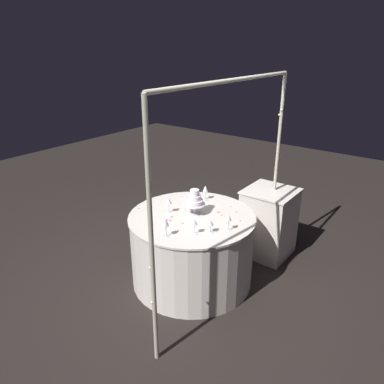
{
  "coord_description": "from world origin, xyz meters",
  "views": [
    {
      "loc": [
        2.64,
        2.0,
        2.39
      ],
      "look_at": [
        0.0,
        0.0,
        1.03
      ],
      "focal_mm": 33.9,
      "sensor_mm": 36.0,
      "label": 1
    }
  ],
  "objects_px": {
    "wine_glass_0": "(210,223)",
    "wine_glass_2": "(205,189)",
    "decorative_arch": "(229,164)",
    "tiered_cake": "(195,200)",
    "wine_glass_1": "(166,223)",
    "main_table": "(192,249)",
    "side_table": "(268,222)",
    "wine_glass_4": "(229,219)",
    "wine_glass_3": "(194,223)",
    "wine_glass_5": "(169,201)",
    "cake_knife": "(193,198)"
  },
  "relations": [
    {
      "from": "wine_glass_0",
      "to": "wine_glass_2",
      "type": "relative_size",
      "value": 0.81
    },
    {
      "from": "decorative_arch",
      "to": "tiered_cake",
      "type": "height_order",
      "value": "decorative_arch"
    },
    {
      "from": "wine_glass_0",
      "to": "wine_glass_1",
      "type": "relative_size",
      "value": 0.76
    },
    {
      "from": "wine_glass_1",
      "to": "wine_glass_2",
      "type": "xyz_separation_m",
      "value": [
        -0.9,
        -0.2,
        -0.01
      ]
    },
    {
      "from": "main_table",
      "to": "side_table",
      "type": "xyz_separation_m",
      "value": [
        -0.99,
        0.4,
        0.03
      ]
    },
    {
      "from": "wine_glass_1",
      "to": "wine_glass_4",
      "type": "relative_size",
      "value": 1.1
    },
    {
      "from": "wine_glass_0",
      "to": "wine_glass_4",
      "type": "distance_m",
      "value": 0.18
    },
    {
      "from": "wine_glass_0",
      "to": "side_table",
      "type": "bearing_deg",
      "value": 177.58
    },
    {
      "from": "main_table",
      "to": "wine_glass_3",
      "type": "xyz_separation_m",
      "value": [
        0.29,
        0.25,
        0.5
      ]
    },
    {
      "from": "side_table",
      "to": "wine_glass_2",
      "type": "relative_size",
      "value": 4.9
    },
    {
      "from": "wine_glass_0",
      "to": "wine_glass_1",
      "type": "bearing_deg",
      "value": -43.39
    },
    {
      "from": "wine_glass_5",
      "to": "cake_knife",
      "type": "bearing_deg",
      "value": -176.78
    },
    {
      "from": "wine_glass_3",
      "to": "wine_glass_2",
      "type": "bearing_deg",
      "value": -151.84
    },
    {
      "from": "main_table",
      "to": "wine_glass_5",
      "type": "xyz_separation_m",
      "value": [
        0.08,
        -0.24,
        0.51
      ]
    },
    {
      "from": "tiered_cake",
      "to": "wine_glass_2",
      "type": "distance_m",
      "value": 0.38
    },
    {
      "from": "wine_glass_3",
      "to": "wine_glass_4",
      "type": "distance_m",
      "value": 0.32
    },
    {
      "from": "main_table",
      "to": "wine_glass_1",
      "type": "height_order",
      "value": "wine_glass_1"
    },
    {
      "from": "wine_glass_1",
      "to": "cake_knife",
      "type": "bearing_deg",
      "value": -158.78
    },
    {
      "from": "side_table",
      "to": "tiered_cake",
      "type": "xyz_separation_m",
      "value": [
        0.93,
        -0.41,
        0.51
      ]
    },
    {
      "from": "main_table",
      "to": "side_table",
      "type": "bearing_deg",
      "value": 158.09
    },
    {
      "from": "decorative_arch",
      "to": "wine_glass_0",
      "type": "relative_size",
      "value": 15.57
    },
    {
      "from": "wine_glass_1",
      "to": "wine_glass_5",
      "type": "distance_m",
      "value": 0.5
    },
    {
      "from": "tiered_cake",
      "to": "wine_glass_0",
      "type": "distance_m",
      "value": 0.44
    },
    {
      "from": "wine_glass_1",
      "to": "cake_knife",
      "type": "distance_m",
      "value": 0.92
    },
    {
      "from": "side_table",
      "to": "wine_glass_0",
      "type": "relative_size",
      "value": 6.04
    },
    {
      "from": "wine_glass_2",
      "to": "main_table",
      "type": "bearing_deg",
      "value": 17.59
    },
    {
      "from": "decorative_arch",
      "to": "main_table",
      "type": "relative_size",
      "value": 1.64
    },
    {
      "from": "tiered_cake",
      "to": "decorative_arch",
      "type": "bearing_deg",
      "value": 82.18
    },
    {
      "from": "wine_glass_4",
      "to": "wine_glass_3",
      "type": "bearing_deg",
      "value": -40.64
    },
    {
      "from": "main_table",
      "to": "wine_glass_0",
      "type": "height_order",
      "value": "wine_glass_0"
    },
    {
      "from": "wine_glass_5",
      "to": "tiered_cake",
      "type": "bearing_deg",
      "value": 122.68
    },
    {
      "from": "wine_glass_1",
      "to": "wine_glass_3",
      "type": "height_order",
      "value": "wine_glass_1"
    },
    {
      "from": "wine_glass_0",
      "to": "wine_glass_5",
      "type": "distance_m",
      "value": 0.59
    },
    {
      "from": "side_table",
      "to": "wine_glass_1",
      "type": "height_order",
      "value": "wine_glass_1"
    },
    {
      "from": "wine_glass_0",
      "to": "wine_glass_3",
      "type": "distance_m",
      "value": 0.15
    },
    {
      "from": "tiered_cake",
      "to": "wine_glass_2",
      "type": "bearing_deg",
      "value": -161.49
    },
    {
      "from": "wine_glass_0",
      "to": "wine_glass_4",
      "type": "xyz_separation_m",
      "value": [
        -0.14,
        0.11,
        0.02
      ]
    },
    {
      "from": "main_table",
      "to": "side_table",
      "type": "relative_size",
      "value": 1.57
    },
    {
      "from": "main_table",
      "to": "wine_glass_4",
      "type": "relative_size",
      "value": 7.95
    },
    {
      "from": "wine_glass_4",
      "to": "tiered_cake",
      "type": "bearing_deg",
      "value": -102.08
    },
    {
      "from": "wine_glass_0",
      "to": "wine_glass_3",
      "type": "height_order",
      "value": "wine_glass_3"
    },
    {
      "from": "main_table",
      "to": "tiered_cake",
      "type": "height_order",
      "value": "tiered_cake"
    },
    {
      "from": "main_table",
      "to": "cake_knife",
      "type": "height_order",
      "value": "cake_knife"
    },
    {
      "from": "main_table",
      "to": "side_table",
      "type": "distance_m",
      "value": 1.06
    },
    {
      "from": "wine_glass_0",
      "to": "cake_knife",
      "type": "distance_m",
      "value": 0.83
    },
    {
      "from": "wine_glass_0",
      "to": "wine_glass_2",
      "type": "height_order",
      "value": "wine_glass_2"
    },
    {
      "from": "main_table",
      "to": "wine_glass_4",
      "type": "xyz_separation_m",
      "value": [
        0.04,
        0.46,
        0.51
      ]
    },
    {
      "from": "wine_glass_0",
      "to": "wine_glass_3",
      "type": "xyz_separation_m",
      "value": [
        0.11,
        -0.1,
        0.01
      ]
    },
    {
      "from": "wine_glass_1",
      "to": "cake_knife",
      "type": "relative_size",
      "value": 0.66
    },
    {
      "from": "side_table",
      "to": "tiered_cake",
      "type": "relative_size",
      "value": 3.14
    }
  ]
}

